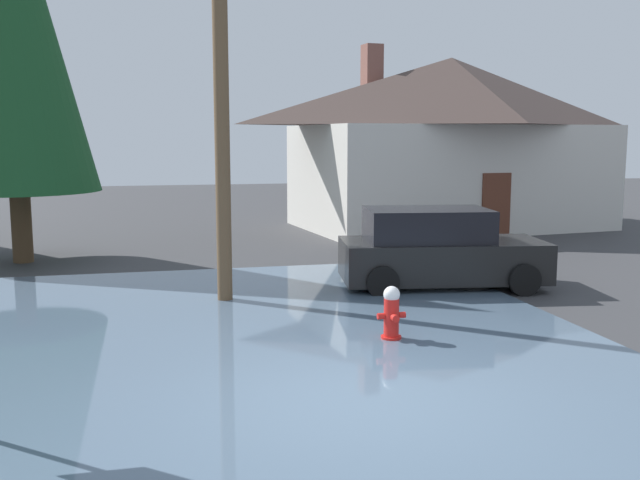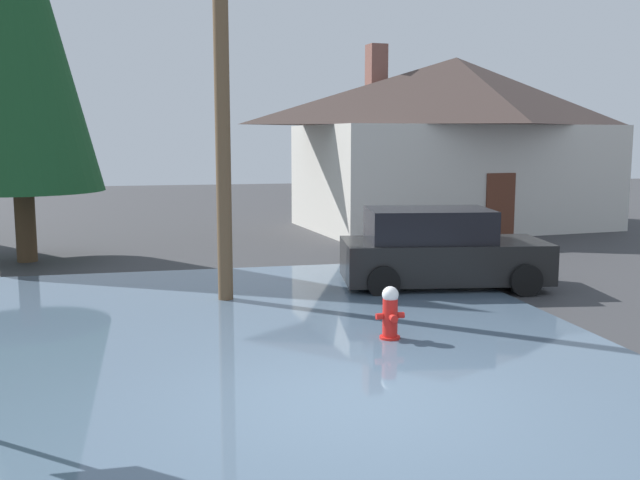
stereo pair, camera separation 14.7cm
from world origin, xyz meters
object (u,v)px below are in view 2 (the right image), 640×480
at_px(parked_car, 440,250).
at_px(pine_tree_tall_left, 14,24).
at_px(house, 454,140).
at_px(utility_pole, 221,49).
at_px(fire_hydrant, 390,315).

bearing_deg(parked_car, pine_tree_tall_left, 149.44).
xyz_separation_m(house, parked_car, (-4.29, -9.51, -2.20)).
height_order(house, pine_tree_tall_left, pine_tree_tall_left).
relative_size(utility_pole, parked_car, 2.06).
bearing_deg(utility_pole, house, 48.63).
xyz_separation_m(fire_hydrant, utility_pole, (-2.18, 3.24, 4.24)).
distance_m(fire_hydrant, parked_car, 4.30).
height_order(fire_hydrant, house, house).
height_order(house, parked_car, house).
distance_m(utility_pole, parked_car, 5.91).
bearing_deg(pine_tree_tall_left, house, 17.92).
bearing_deg(pine_tree_tall_left, fire_hydrant, -53.29).
bearing_deg(house, parked_car, -114.31).
distance_m(fire_hydrant, pine_tree_tall_left, 12.31).
relative_size(fire_hydrant, utility_pole, 0.10).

